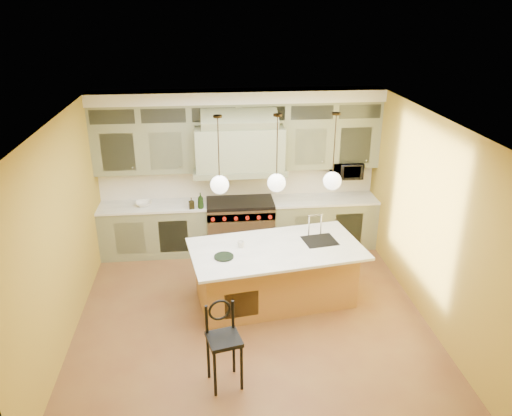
{
  "coord_description": "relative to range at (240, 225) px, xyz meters",
  "views": [
    {
      "loc": [
        -0.56,
        -6.14,
        4.3
      ],
      "look_at": [
        0.14,
        0.7,
        1.42
      ],
      "focal_mm": 35.0,
      "sensor_mm": 36.0,
      "label": 1
    }
  ],
  "objects": [
    {
      "name": "wall_right",
      "position": [
        2.5,
        -2.14,
        0.96
      ],
      "size": [
        0.0,
        5.0,
        5.0
      ],
      "primitive_type": "plane",
      "rotation": [
        1.57,
        0.0,
        -1.57
      ],
      "color": "#B19130",
      "rests_on": "ground"
    },
    {
      "name": "pendant_center",
      "position": [
        0.4,
        -1.75,
        1.46
      ],
      "size": [
        0.26,
        0.26,
        1.11
      ],
      "color": "#2D2319",
      "rests_on": "ceiling"
    },
    {
      "name": "floor",
      "position": [
        0.0,
        -2.14,
        -0.49
      ],
      "size": [
        5.0,
        5.0,
        0.0
      ],
      "primitive_type": "plane",
      "color": "brown",
      "rests_on": "ground"
    },
    {
      "name": "microwave",
      "position": [
        1.95,
        0.11,
        0.96
      ],
      "size": [
        0.54,
        0.37,
        0.3
      ],
      "primitive_type": "imported",
      "color": "black",
      "rests_on": "back_cabinetry"
    },
    {
      "name": "back_cabinetry",
      "position": [
        0.0,
        0.09,
        0.94
      ],
      "size": [
        5.0,
        0.77,
        2.9
      ],
      "color": "gray",
      "rests_on": "floor"
    },
    {
      "name": "ceiling",
      "position": [
        0.0,
        -2.14,
        2.41
      ],
      "size": [
        5.0,
        5.0,
        0.0
      ],
      "primitive_type": "plane",
      "rotation": [
        3.14,
        0.0,
        0.0
      ],
      "color": "white",
      "rests_on": "wall_back"
    },
    {
      "name": "kitchen_island",
      "position": [
        0.41,
        -1.75,
        -0.01
      ],
      "size": [
        2.7,
        1.71,
        1.35
      ],
      "rotation": [
        0.0,
        0.0,
        0.16
      ],
      "color": "#A67B3B",
      "rests_on": "floor"
    },
    {
      "name": "oil_bottle_b",
      "position": [
        -0.86,
        -0.22,
        0.55
      ],
      "size": [
        0.1,
        0.11,
        0.2
      ],
      "primitive_type": "imported",
      "rotation": [
        0.0,
        0.0,
        0.17
      ],
      "color": "black",
      "rests_on": "back_cabinetry"
    },
    {
      "name": "wall_front",
      "position": [
        0.0,
        -4.64,
        0.96
      ],
      "size": [
        5.0,
        0.0,
        5.0
      ],
      "primitive_type": "plane",
      "rotation": [
        -1.57,
        0.0,
        0.0
      ],
      "color": "#B19130",
      "rests_on": "ground"
    },
    {
      "name": "cup",
      "position": [
        -0.11,
        -1.73,
        0.48
      ],
      "size": [
        0.11,
        0.11,
        0.1
      ],
      "primitive_type": "imported",
      "rotation": [
        0.0,
        0.0,
        -0.07
      ],
      "color": "white",
      "rests_on": "kitchen_island"
    },
    {
      "name": "range",
      "position": [
        0.0,
        0.0,
        0.0
      ],
      "size": [
        1.2,
        0.74,
        0.96
      ],
      "color": "silver",
      "rests_on": "floor"
    },
    {
      "name": "fruit_bowl",
      "position": [
        -1.7,
        0.01,
        0.49
      ],
      "size": [
        0.33,
        0.33,
        0.07
      ],
      "primitive_type": "imported",
      "rotation": [
        0.0,
        0.0,
        0.17
      ],
      "color": "white",
      "rests_on": "back_cabinetry"
    },
    {
      "name": "wall_left",
      "position": [
        -2.5,
        -2.14,
        0.96
      ],
      "size": [
        0.0,
        5.0,
        5.0
      ],
      "primitive_type": "plane",
      "rotation": [
        1.57,
        0.0,
        1.57
      ],
      "color": "#B19130",
      "rests_on": "ground"
    },
    {
      "name": "wall_back",
      "position": [
        0.0,
        0.36,
        0.96
      ],
      "size": [
        5.0,
        0.0,
        5.0
      ],
      "primitive_type": "plane",
      "rotation": [
        1.57,
        0.0,
        0.0
      ],
      "color": "#B19130",
      "rests_on": "ground"
    },
    {
      "name": "pendant_right",
      "position": [
        1.2,
        -1.75,
        1.46
      ],
      "size": [
        0.26,
        0.26,
        1.11
      ],
      "color": "#2D2319",
      "rests_on": "ceiling"
    },
    {
      "name": "oil_bottle_a",
      "position": [
        -0.7,
        -0.22,
        0.59
      ],
      "size": [
        0.11,
        0.11,
        0.28
      ],
      "primitive_type": "imported",
      "rotation": [
        0.0,
        0.0,
        -0.02
      ],
      "color": "black",
      "rests_on": "back_cabinetry"
    },
    {
      "name": "counter_stool",
      "position": [
        -0.45,
        -3.48,
        0.13
      ],
      "size": [
        0.45,
        0.45,
        1.08
      ],
      "rotation": [
        0.0,
        0.0,
        0.23
      ],
      "color": "black",
      "rests_on": "floor"
    },
    {
      "name": "pendant_left",
      "position": [
        -0.4,
        -1.75,
        1.46
      ],
      "size": [
        0.26,
        0.26,
        1.11
      ],
      "color": "#2D2319",
      "rests_on": "ceiling"
    }
  ]
}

